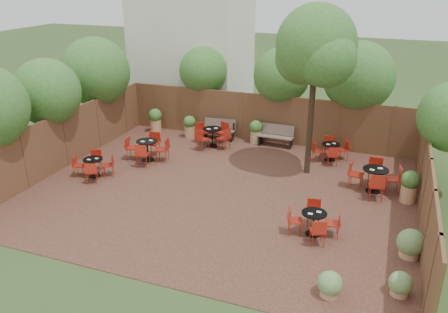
% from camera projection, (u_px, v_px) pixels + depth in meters
% --- Properties ---
extents(ground, '(80.00, 80.00, 0.00)m').
position_uv_depth(ground, '(221.00, 191.00, 14.80)').
color(ground, '#354F23').
rests_on(ground, ground).
extents(courtyard_paving, '(12.00, 10.00, 0.02)m').
position_uv_depth(courtyard_paving, '(221.00, 191.00, 14.79)').
color(courtyard_paving, '#3A1C17').
rests_on(courtyard_paving, ground).
extents(fence_back, '(12.00, 0.08, 2.00)m').
position_uv_depth(fence_back, '(264.00, 118.00, 18.76)').
color(fence_back, brown).
rests_on(fence_back, ground).
extents(fence_left, '(0.08, 10.00, 2.00)m').
position_uv_depth(fence_left, '(65.00, 140.00, 16.37)').
color(fence_left, brown).
rests_on(fence_left, ground).
extents(fence_right, '(0.08, 10.00, 2.00)m').
position_uv_depth(fence_right, '(426.00, 192.00, 12.47)').
color(fence_right, brown).
rests_on(fence_right, ground).
extents(neighbour_building, '(5.00, 4.00, 8.00)m').
position_uv_depth(neighbour_building, '(193.00, 30.00, 21.69)').
color(neighbour_building, silver).
rests_on(neighbour_building, ground).
extents(overhang_foliage, '(15.68, 10.99, 2.78)m').
position_uv_depth(overhang_foliage, '(190.00, 84.00, 16.79)').
color(overhang_foliage, '#326922').
rests_on(overhang_foliage, ground).
extents(courtyard_tree, '(2.74, 2.64, 5.73)m').
position_uv_depth(courtyard_tree, '(315.00, 50.00, 14.51)').
color(courtyard_tree, black).
rests_on(courtyard_tree, courtyard_paving).
extents(park_bench_left, '(1.39, 0.58, 0.83)m').
position_uv_depth(park_bench_left, '(219.00, 129.00, 19.23)').
color(park_bench_left, brown).
rests_on(park_bench_left, courtyard_paving).
extents(park_bench_right, '(1.41, 0.49, 0.86)m').
position_uv_depth(park_bench_right, '(276.00, 135.00, 18.43)').
color(park_bench_right, brown).
rests_on(park_bench_right, courtyard_paving).
extents(bistro_tables, '(10.61, 6.83, 0.91)m').
position_uv_depth(bistro_tables, '(242.00, 162.00, 15.92)').
color(bistro_tables, black).
rests_on(bistro_tables, courtyard_paving).
extents(planters, '(11.00, 3.90, 1.05)m').
position_uv_depth(planters, '(240.00, 137.00, 17.91)').
color(planters, tan).
rests_on(planters, courtyard_paving).
extents(low_shrubs, '(2.26, 2.82, 0.74)m').
position_uv_depth(low_shrubs, '(389.00, 262.00, 10.58)').
color(low_shrubs, tan).
rests_on(low_shrubs, courtyard_paving).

